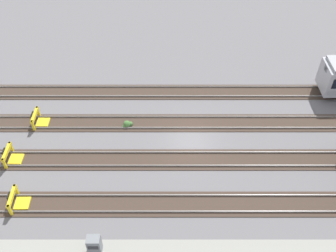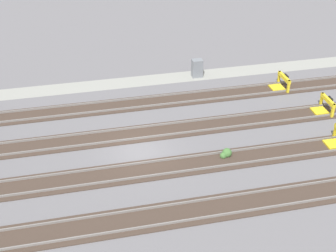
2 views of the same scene
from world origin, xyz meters
The scene contains 10 objects.
ground_plane centered at (0.00, 0.00, 0.00)m, with size 400.00×400.00×0.00m, color slate.
rail_track_nearest centered at (0.00, -6.49, 0.04)m, with size 90.00×2.23×0.21m.
rail_track_near_inner centered at (0.00, -2.16, 0.04)m, with size 90.00×2.24×0.21m.
rail_track_middle centered at (0.00, 2.16, 0.04)m, with size 90.00×2.24×0.21m.
rail_track_far_inner centered at (0.00, 6.49, 0.04)m, with size 90.00×2.23×0.21m.
bumper_stop_nearest_track centered at (-13.08, -6.48, 0.51)m, with size 1.36×2.00×1.22m.
bumper_stop_near_inner_track centered at (-14.72, -2.17, 0.51)m, with size 1.35×2.00×1.22m.
bumper_stop_middle_track centered at (-13.48, 2.16, 0.51)m, with size 1.35×2.00×1.22m.
electrical_cabinet centered at (-6.82, -10.20, 0.80)m, with size 0.90×0.73×1.60m.
weed_clump centered at (-5.54, 1.77, 0.24)m, with size 0.92×0.70×0.64m.
Camera 1 is at (-1.91, -23.10, 24.85)m, focal length 42.00 mm.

